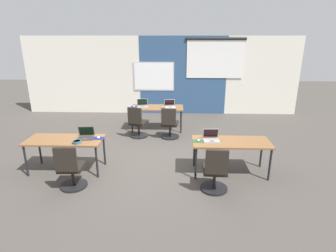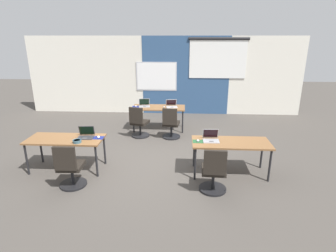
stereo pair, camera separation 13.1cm
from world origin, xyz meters
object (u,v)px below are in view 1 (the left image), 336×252
Objects in this scene: laptop_far_right at (170,105)px; chair_far_left at (138,125)px; mouse_far_right at (162,107)px; desk_near_left at (65,142)px; chair_far_right at (170,126)px; desk_near_right at (231,144)px; desk_far_center at (157,109)px; laptop_near_right_inner at (211,138)px; mouse_near_right_inner at (198,140)px; laptop_near_left_inner at (86,136)px; chair_near_right_inner at (215,173)px; snack_bowl at (77,142)px; mouse_near_left_inner at (98,137)px; mouse_far_left at (134,106)px; laptop_far_left at (143,105)px; chair_near_left_inner at (71,171)px.

chair_far_left is at bearing -150.24° from laptop_far_right.
chair_far_left is 8.30× the size of mouse_far_right.
chair_far_right is (2.16, 2.03, -0.28)m from desk_near_left.
chair_far_right is (-1.34, 2.03, -0.28)m from desk_near_right.
laptop_near_right_inner is at bearing -64.03° from desk_far_center.
mouse_near_right_inner is (1.07, -2.82, 0.08)m from desk_far_center.
chair_far_right is 2.59× the size of laptop_near_left_inner.
chair_near_right_inner is (-0.00, -0.81, -0.39)m from laptop_near_right_inner.
laptop_near_right_inner is at bearing 172.63° from desk_near_right.
chair_near_right_inner is 2.81m from snack_bowl.
desk_far_center is 1.74× the size of chair_far_right.
mouse_near_left_inner is (-1.44, -2.76, -0.03)m from laptop_far_right.
mouse_far_left is 3.42m from laptop_near_right_inner.
desk_near_right is 4.51× the size of laptop_near_left_inner.
laptop_near_right_inner is (-0.41, 0.05, 0.11)m from desk_near_right.
mouse_far_right is 2.95m from mouse_near_left_inner.
laptop_near_right_inner is at bearing 122.56° from chair_far_right.
laptop_near_left_inner is at bearing -116.65° from laptop_far_left.
desk_near_right is 0.69m from mouse_near_right_inner.
chair_far_left is 2.73× the size of laptop_near_right_inner.
mouse_near_right_inner is (2.12, -0.09, 0.00)m from mouse_near_left_inner.
chair_far_right is (0.41, -0.77, -0.28)m from desk_far_center.
desk_far_center is at bearing 57.99° from desk_near_left.
chair_far_right is at bearing -71.34° from mouse_far_right.
chair_far_left and chair_near_right_inner have the same top height.
mouse_near_right_inner is 0.87m from chair_near_right_inner.
desk_near_left is at bearing 75.24° from chair_far_left.
laptop_far_left is at bearing 77.84° from mouse_near_left_inner.
chair_far_left is at bearing 62.61° from laptop_near_left_inner.
laptop_far_right is 3.73m from chair_near_right_inner.
mouse_far_left is 0.12× the size of chair_near_right_inner.
mouse_near_left_inner is 2.12m from mouse_near_right_inner.
mouse_far_right is at bearing -2.38° from mouse_far_left.
chair_near_left_inner is at bearing -113.47° from laptop_far_left.
mouse_far_right is at bearing -115.86° from chair_near_left_inner.
desk_near_left and desk_far_center have the same top height.
laptop_far_right is 0.89m from chair_far_right.
mouse_far_right reaches higher than desk_near_right.
chair_near_left_inner is at bearing -63.54° from desk_near_left.
mouse_near_left_inner is (-0.54, -2.02, 0.36)m from chair_far_left.
chair_far_right is at bearing -61.84° from desk_far_center.
mouse_near_left_inner is 2.55m from chair_near_right_inner.
laptop_far_left reaches higher than laptop_far_right.
laptop_near_right_inner reaches higher than chair_near_right_inner.
mouse_far_right reaches higher than desk_near_left.
mouse_far_right is at bearing -171.86° from laptop_far_right.
laptop_far_left is 0.84m from laptop_far_right.
mouse_far_right is 0.62× the size of snack_bowl.
desk_far_center is at bearing -66.49° from chair_near_right_inner.
laptop_near_right_inner is 2.75m from snack_bowl.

